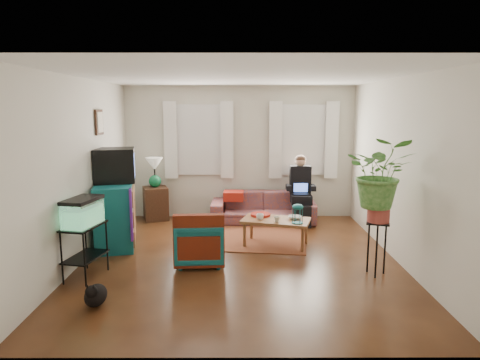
{
  "coord_description": "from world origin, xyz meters",
  "views": [
    {
      "loc": [
        -0.02,
        -5.95,
        2.18
      ],
      "look_at": [
        0.0,
        0.4,
        1.1
      ],
      "focal_mm": 32.0,
      "sensor_mm": 36.0,
      "label": 1
    }
  ],
  "objects_px": {
    "armchair": "(200,239)",
    "coffee_table": "(276,232)",
    "dresser": "(115,214)",
    "side_table": "(156,203)",
    "aquarium_stand": "(85,251)",
    "plant_stand": "(377,248)",
    "sofa": "(263,202)"
  },
  "relations": [
    {
      "from": "armchair",
      "to": "coffee_table",
      "type": "bearing_deg",
      "value": -149.96
    },
    {
      "from": "dresser",
      "to": "armchair",
      "type": "height_order",
      "value": "dresser"
    },
    {
      "from": "side_table",
      "to": "aquarium_stand",
      "type": "bearing_deg",
      "value": -96.86
    },
    {
      "from": "dresser",
      "to": "aquarium_stand",
      "type": "xyz_separation_m",
      "value": [
        -0.01,
        -1.34,
        -0.16
      ]
    },
    {
      "from": "coffee_table",
      "to": "plant_stand",
      "type": "relative_size",
      "value": 1.45
    },
    {
      "from": "coffee_table",
      "to": "plant_stand",
      "type": "distance_m",
      "value": 1.72
    },
    {
      "from": "armchair",
      "to": "plant_stand",
      "type": "relative_size",
      "value": 0.95
    },
    {
      "from": "armchair",
      "to": "side_table",
      "type": "bearing_deg",
      "value": -69.47
    },
    {
      "from": "aquarium_stand",
      "to": "plant_stand",
      "type": "height_order",
      "value": "plant_stand"
    },
    {
      "from": "sofa",
      "to": "armchair",
      "type": "xyz_separation_m",
      "value": [
        -1.02,
        -2.2,
        -0.04
      ]
    },
    {
      "from": "dresser",
      "to": "coffee_table",
      "type": "distance_m",
      "value": 2.58
    },
    {
      "from": "dresser",
      "to": "side_table",
      "type": "bearing_deg",
      "value": 65.46
    },
    {
      "from": "side_table",
      "to": "sofa",
      "type": "bearing_deg",
      "value": -5.07
    },
    {
      "from": "armchair",
      "to": "dresser",
      "type": "bearing_deg",
      "value": -33.79
    },
    {
      "from": "side_table",
      "to": "plant_stand",
      "type": "distance_m",
      "value": 4.45
    },
    {
      "from": "aquarium_stand",
      "to": "plant_stand",
      "type": "xyz_separation_m",
      "value": [
        3.79,
        0.08,
        0.01
      ]
    },
    {
      "from": "aquarium_stand",
      "to": "plant_stand",
      "type": "relative_size",
      "value": 0.96
    },
    {
      "from": "aquarium_stand",
      "to": "armchair",
      "type": "bearing_deg",
      "value": 31.74
    },
    {
      "from": "sofa",
      "to": "dresser",
      "type": "xyz_separation_m",
      "value": [
        -2.44,
        -1.38,
        0.12
      ]
    },
    {
      "from": "sofa",
      "to": "dresser",
      "type": "height_order",
      "value": "dresser"
    },
    {
      "from": "sofa",
      "to": "armchair",
      "type": "height_order",
      "value": "sofa"
    },
    {
      "from": "aquarium_stand",
      "to": "coffee_table",
      "type": "distance_m",
      "value": 2.88
    },
    {
      "from": "sofa",
      "to": "dresser",
      "type": "distance_m",
      "value": 2.8
    },
    {
      "from": "side_table",
      "to": "armchair",
      "type": "relative_size",
      "value": 0.95
    },
    {
      "from": "side_table",
      "to": "aquarium_stand",
      "type": "xyz_separation_m",
      "value": [
        -0.35,
        -2.91,
        0.02
      ]
    },
    {
      "from": "coffee_table",
      "to": "dresser",
      "type": "bearing_deg",
      "value": -164.99
    },
    {
      "from": "sofa",
      "to": "aquarium_stand",
      "type": "xyz_separation_m",
      "value": [
        -2.45,
        -2.72,
        -0.04
      ]
    },
    {
      "from": "sofa",
      "to": "dresser",
      "type": "relative_size",
      "value": 1.76
    },
    {
      "from": "coffee_table",
      "to": "sofa",
      "type": "bearing_deg",
      "value": 111.11
    },
    {
      "from": "aquarium_stand",
      "to": "armchair",
      "type": "distance_m",
      "value": 1.52
    },
    {
      "from": "dresser",
      "to": "armchair",
      "type": "bearing_deg",
      "value": -42.33
    },
    {
      "from": "aquarium_stand",
      "to": "coffee_table",
      "type": "height_order",
      "value": "aquarium_stand"
    }
  ]
}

